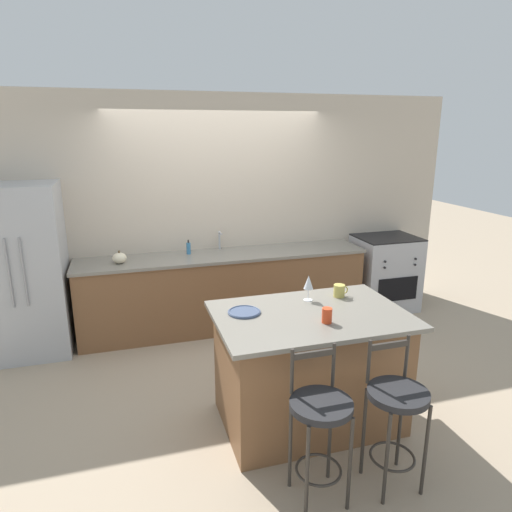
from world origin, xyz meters
The scene contains 15 objects.
ground_plane centered at (0.00, 0.00, 0.00)m, with size 18.00×18.00×0.00m, color tan.
wall_back centered at (0.00, 0.69, 1.35)m, with size 6.00×0.07×2.70m.
back_counter centered at (0.00, 0.37, 0.45)m, with size 3.34×0.67×0.90m.
sink_faucet centered at (0.00, 0.57, 1.04)m, with size 0.02×0.13×0.22m.
kitchen_island centered at (0.23, -1.64, 0.47)m, with size 1.47×0.99×0.93m.
refrigerator centered at (-2.09, 0.32, 0.89)m, with size 0.79×0.73×1.78m.
oven_range centered at (2.14, 0.35, 0.48)m, with size 0.77×0.66×0.96m.
bar_stool_near centered at (-0.02, -2.41, 0.57)m, with size 0.39×0.39×1.00m.
bar_stool_far centered at (0.49, -2.44, 0.57)m, with size 0.39×0.39×1.00m.
dinner_plate centered at (-0.25, -1.48, 0.94)m, with size 0.25×0.25×0.02m.
wine_glass centered at (0.32, -1.37, 1.08)m, with size 0.08×0.08×0.21m.
coffee_mug centered at (0.61, -1.37, 0.98)m, with size 0.13×0.09×0.10m.
tumbler_cup centered at (0.28, -1.83, 0.99)m, with size 0.07×0.07×0.11m.
pumpkin_decoration centered at (-1.16, 0.30, 0.96)m, with size 0.15×0.15×0.14m.
soap_bottle centered at (-0.39, 0.47, 0.97)m, with size 0.05×0.05×0.17m.
Camera 1 is at (-1.09, -4.63, 2.29)m, focal length 32.00 mm.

